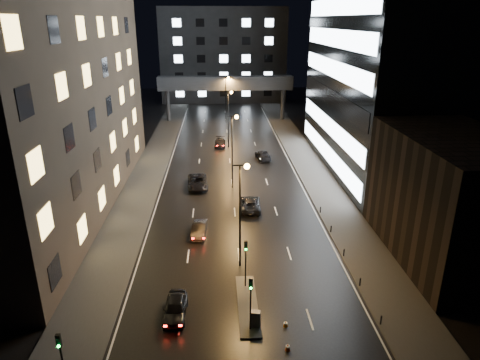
# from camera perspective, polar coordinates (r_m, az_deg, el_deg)

# --- Properties ---
(ground) EXTENTS (160.00, 160.00, 0.00)m
(ground) POSITION_cam_1_polar(r_m,az_deg,el_deg) (70.34, -1.37, 2.58)
(ground) COLOR black
(ground) RESTS_ON ground
(sidewalk_left) EXTENTS (5.00, 110.00, 0.15)m
(sidewalk_left) POSITION_cam_1_polar(r_m,az_deg,el_deg) (66.42, -12.08, 1.07)
(sidewalk_left) COLOR #383533
(sidewalk_left) RESTS_ON ground
(sidewalk_right) EXTENTS (5.00, 110.00, 0.15)m
(sidewalk_right) POSITION_cam_1_polar(r_m,az_deg,el_deg) (67.10, 9.50, 1.46)
(sidewalk_right) COLOR #383533
(sidewalk_right) RESTS_ON ground
(building_left) EXTENTS (15.00, 48.00, 40.00)m
(building_left) POSITION_cam_1_polar(r_m,az_deg,el_deg) (54.93, -26.31, 16.76)
(building_left) COLOR #2D2319
(building_left) RESTS_ON ground
(building_right_low) EXTENTS (10.00, 18.00, 12.00)m
(building_right_low) POSITION_cam_1_polar(r_m,az_deg,el_deg) (44.84, 26.39, -2.25)
(building_right_low) COLOR black
(building_right_low) RESTS_ON ground
(building_right_glass) EXTENTS (20.00, 36.00, 45.00)m
(building_right_glass) POSITION_cam_1_polar(r_m,az_deg,el_deg) (68.34, 21.45, 19.91)
(building_right_glass) COLOR black
(building_right_glass) RESTS_ON ground
(building_far) EXTENTS (34.00, 14.00, 25.00)m
(building_far) POSITION_cam_1_polar(r_m,az_deg,el_deg) (125.21, -2.25, 16.36)
(building_far) COLOR #333335
(building_far) RESTS_ON ground
(skybridge) EXTENTS (30.00, 3.00, 10.00)m
(skybridge) POSITION_cam_1_polar(r_m,az_deg,el_deg) (97.80, -1.95, 12.71)
(skybridge) COLOR #333335
(skybridge) RESTS_ON ground
(median_island) EXTENTS (1.60, 8.00, 0.15)m
(median_island) POSITION_cam_1_polar(r_m,az_deg,el_deg) (36.17, 1.01, -16.26)
(median_island) COLOR #383533
(median_island) RESTS_ON ground
(traffic_signal_near) EXTENTS (0.28, 0.34, 4.40)m
(traffic_signal_near) POSITION_cam_1_polar(r_m,az_deg,el_deg) (36.56, 0.76, -10.13)
(traffic_signal_near) COLOR black
(traffic_signal_near) RESTS_ON median_island
(traffic_signal_far) EXTENTS (0.28, 0.34, 4.40)m
(traffic_signal_far) POSITION_cam_1_polar(r_m,az_deg,el_deg) (31.97, 1.43, -15.17)
(traffic_signal_far) COLOR black
(traffic_signal_far) RESTS_ON median_island
(traffic_signal_corner) EXTENTS (0.28, 0.34, 4.40)m
(traffic_signal_corner) POSITION_cam_1_polar(r_m,az_deg,el_deg) (29.72, -22.75, -20.65)
(traffic_signal_corner) COLOR black
(traffic_signal_corner) RESTS_ON ground
(bollard_row) EXTENTS (0.12, 25.12, 0.90)m
(bollard_row) POSITION_cam_1_polar(r_m,az_deg,el_deg) (41.38, 14.64, -11.17)
(bollard_row) COLOR black
(bollard_row) RESTS_ON ground
(streetlight_near) EXTENTS (1.45, 0.50, 10.15)m
(streetlight_near) POSITION_cam_1_polar(r_m,az_deg,el_deg) (38.11, 0.24, -3.02)
(streetlight_near) COLOR black
(streetlight_near) RESTS_ON ground
(streetlight_mid_a) EXTENTS (1.45, 0.50, 10.15)m
(streetlight_mid_a) POSITION_cam_1_polar(r_m,az_deg,el_deg) (56.98, -0.90, 5.06)
(streetlight_mid_a) COLOR black
(streetlight_mid_a) RESTS_ON ground
(streetlight_mid_b) EXTENTS (1.45, 0.50, 10.15)m
(streetlight_mid_b) POSITION_cam_1_polar(r_m,az_deg,el_deg) (76.42, -1.47, 9.08)
(streetlight_mid_b) COLOR black
(streetlight_mid_b) RESTS_ON ground
(streetlight_far) EXTENTS (1.45, 0.50, 10.15)m
(streetlight_far) POSITION_cam_1_polar(r_m,az_deg,el_deg) (96.10, -1.82, 11.46)
(streetlight_far) COLOR black
(streetlight_far) RESTS_ON ground
(car_away_a) EXTENTS (1.80, 4.29, 1.45)m
(car_away_a) POSITION_cam_1_polar(r_m,az_deg,el_deg) (35.12, -8.62, -16.49)
(car_away_a) COLOR black
(car_away_a) RESTS_ON ground
(car_away_b) EXTENTS (1.75, 4.16, 1.34)m
(car_away_b) POSITION_cam_1_polar(r_m,az_deg,el_deg) (46.36, -5.48, -6.57)
(car_away_b) COLOR black
(car_away_b) RESTS_ON ground
(car_away_c) EXTENTS (3.04, 5.88, 1.59)m
(car_away_c) POSITION_cam_1_polar(r_m,az_deg,el_deg) (59.12, -5.67, -0.28)
(car_away_c) COLOR black
(car_away_c) RESTS_ON ground
(car_away_d) EXTENTS (2.05, 4.79, 1.38)m
(car_away_d) POSITION_cam_1_polar(r_m,az_deg,el_deg) (78.41, -2.66, 4.99)
(car_away_d) COLOR black
(car_away_d) RESTS_ON ground
(car_toward_a) EXTENTS (2.67, 5.32, 1.45)m
(car_toward_a) POSITION_cam_1_polar(r_m,az_deg,el_deg) (52.20, 1.36, -3.18)
(car_toward_a) COLOR black
(car_toward_a) RESTS_ON ground
(car_toward_b) EXTENTS (2.49, 5.19, 1.46)m
(car_toward_b) POSITION_cam_1_polar(r_m,az_deg,el_deg) (71.06, 3.08, 3.36)
(car_toward_b) COLOR black
(car_toward_b) RESTS_ON ground
(utility_cabinet) EXTENTS (0.83, 0.61, 1.29)m
(utility_cabinet) POSITION_cam_1_polar(r_m,az_deg,el_deg) (33.65, 2.06, -17.98)
(utility_cabinet) COLOR #4C4D4F
(utility_cabinet) RESTS_ON median_island
(cone_a) EXTENTS (0.49, 0.49, 0.57)m
(cone_a) POSITION_cam_1_polar(r_m,az_deg,el_deg) (32.31, 6.38, -21.26)
(cone_a) COLOR #E94B0C
(cone_a) RESTS_ON ground
(cone_b) EXTENTS (0.38, 0.38, 0.49)m
(cone_b) POSITION_cam_1_polar(r_m,az_deg,el_deg) (34.23, 6.10, -18.52)
(cone_b) COLOR orange
(cone_b) RESTS_ON ground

